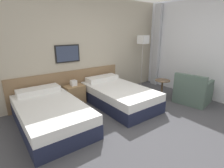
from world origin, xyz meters
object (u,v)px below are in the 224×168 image
object	(u,v)px
bed_near_window	(118,95)
floor_lamp	(143,43)
side_table	(162,86)
nightstand	(74,94)
armchair	(193,92)
bed_near_door	(51,114)

from	to	relation	value
bed_near_window	floor_lamp	size ratio (longest dim) A/B	1.18
floor_lamp	side_table	size ratio (longest dim) A/B	2.94
bed_near_window	floor_lamp	distance (m)	2.02
bed_near_window	nightstand	xyz separation A→B (m)	(-0.86, 0.75, 0.01)
nightstand	side_table	xyz separation A→B (m)	(1.97, -1.23, 0.14)
floor_lamp	bed_near_window	bearing A→B (deg)	-156.47
nightstand	armchair	distance (m)	3.09
bed_near_window	bed_near_door	bearing A→B (deg)	180.00
nightstand	floor_lamp	size ratio (longest dim) A/B	0.37
bed_near_door	floor_lamp	distance (m)	3.49
floor_lamp	bed_near_door	bearing A→B (deg)	-168.60
bed_near_door	side_table	bearing A→B (deg)	-9.59
floor_lamp	armchair	size ratio (longest dim) A/B	1.88
armchair	side_table	bearing A→B (deg)	33.50
side_table	bed_near_window	bearing A→B (deg)	156.69
bed_near_door	floor_lamp	bearing A→B (deg)	11.40
floor_lamp	side_table	distance (m)	1.59
bed_near_door	nightstand	xyz separation A→B (m)	(0.86, 0.75, 0.01)
bed_near_door	nightstand	distance (m)	1.14
bed_near_door	bed_near_window	bearing A→B (deg)	0.00
bed_near_door	nightstand	size ratio (longest dim) A/B	3.22
side_table	armchair	world-z (taller)	armchair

